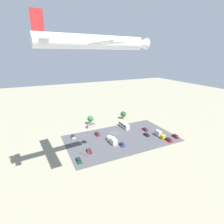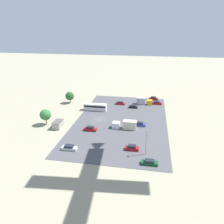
{
  "view_description": "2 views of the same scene",
  "coord_description": "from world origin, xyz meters",
  "px_view_note": "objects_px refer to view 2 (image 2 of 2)",
  "views": [
    {
      "loc": [
        43.98,
        88.31,
        46.12
      ],
      "look_at": [
        12.83,
        23.37,
        22.21
      ],
      "focal_mm": 28.0,
      "sensor_mm": 36.0,
      "label": 1
    },
    {
      "loc": [
        79.99,
        19.5,
        36.01
      ],
      "look_at": [
        2.61,
        5.49,
        4.56
      ],
      "focal_mm": 35.0,
      "sensor_mm": 36.0,
      "label": 2
    }
  ],
  "objects_px": {
    "bus": "(95,107)",
    "parked_truck_1": "(143,101)",
    "parked_car_3": "(153,98)",
    "parked_car_4": "(140,124)",
    "parked_truck_0": "(126,125)",
    "shed_building": "(58,124)",
    "parked_car_5": "(120,103)",
    "parked_car_8": "(149,162)",
    "parked_car_6": "(90,129)",
    "parked_car_2": "(132,148)",
    "parked_car_0": "(157,103)",
    "parked_car_1": "(133,107)",
    "parked_car_7": "(69,148)"
  },
  "relations": [
    {
      "from": "parked_car_0",
      "to": "parked_car_4",
      "type": "xyz_separation_m",
      "value": [
        26.04,
        -6.5,
        -0.03
      ]
    },
    {
      "from": "parked_car_0",
      "to": "parked_truck_1",
      "type": "bearing_deg",
      "value": 98.29
    },
    {
      "from": "parked_car_0",
      "to": "parked_car_3",
      "type": "bearing_deg",
      "value": 13.38
    },
    {
      "from": "parked_car_6",
      "to": "bus",
      "type": "bearing_deg",
      "value": -170.72
    },
    {
      "from": "parked_car_7",
      "to": "parked_truck_0",
      "type": "relative_size",
      "value": 0.54
    },
    {
      "from": "bus",
      "to": "parked_truck_1",
      "type": "height_order",
      "value": "parked_truck_1"
    },
    {
      "from": "parked_car_5",
      "to": "parked_car_4",
      "type": "bearing_deg",
      "value": 25.65
    },
    {
      "from": "parked_car_2",
      "to": "parked_car_3",
      "type": "xyz_separation_m",
      "value": [
        -50.51,
        6.24,
        0.01
      ]
    },
    {
      "from": "parked_car_4",
      "to": "parked_car_6",
      "type": "bearing_deg",
      "value": -67.65
    },
    {
      "from": "parked_car_0",
      "to": "parked_truck_0",
      "type": "relative_size",
      "value": 0.54
    },
    {
      "from": "parked_truck_1",
      "to": "parked_car_5",
      "type": "bearing_deg",
      "value": -77.59
    },
    {
      "from": "parked_car_8",
      "to": "parked_car_2",
      "type": "bearing_deg",
      "value": 39.08
    },
    {
      "from": "shed_building",
      "to": "parked_truck_0",
      "type": "height_order",
      "value": "parked_truck_0"
    },
    {
      "from": "shed_building",
      "to": "parked_car_7",
      "type": "bearing_deg",
      "value": 34.45
    },
    {
      "from": "parked_truck_0",
      "to": "bus",
      "type": "bearing_deg",
      "value": 44.37
    },
    {
      "from": "parked_car_6",
      "to": "parked_car_1",
      "type": "bearing_deg",
      "value": 153.11
    },
    {
      "from": "parked_car_1",
      "to": "parked_car_6",
      "type": "relative_size",
      "value": 0.88
    },
    {
      "from": "parked_car_2",
      "to": "parked_car_5",
      "type": "xyz_separation_m",
      "value": [
        -40.48,
        -9.57,
        -0.08
      ]
    },
    {
      "from": "parked_car_5",
      "to": "parked_car_3",
      "type": "bearing_deg",
      "value": 122.39
    },
    {
      "from": "parked_car_7",
      "to": "parked_truck_0",
      "type": "height_order",
      "value": "parked_truck_0"
    },
    {
      "from": "parked_car_5",
      "to": "parked_car_8",
      "type": "distance_m",
      "value": 49.53
    },
    {
      "from": "shed_building",
      "to": "parked_car_5",
      "type": "distance_m",
      "value": 35.34
    },
    {
      "from": "parked_car_0",
      "to": "parked_car_1",
      "type": "distance_m",
      "value": 12.89
    },
    {
      "from": "parked_truck_0",
      "to": "parked_car_8",
      "type": "bearing_deg",
      "value": -156.71
    },
    {
      "from": "parked_car_5",
      "to": "parked_truck_1",
      "type": "distance_m",
      "value": 11.25
    },
    {
      "from": "parked_truck_0",
      "to": "parked_car_2",
      "type": "bearing_deg",
      "value": -165.72
    },
    {
      "from": "shed_building",
      "to": "parked_car_3",
      "type": "bearing_deg",
      "value": 138.43
    },
    {
      "from": "parked_truck_0",
      "to": "parked_truck_1",
      "type": "bearing_deg",
      "value": -10.21
    },
    {
      "from": "parked_car_0",
      "to": "parked_car_6",
      "type": "relative_size",
      "value": 1.03
    },
    {
      "from": "parked_car_6",
      "to": "parked_car_8",
      "type": "distance_m",
      "value": 27.74
    },
    {
      "from": "parked_car_5",
      "to": "parked_car_6",
      "type": "bearing_deg",
      "value": -12.59
    },
    {
      "from": "parked_car_4",
      "to": "parked_car_6",
      "type": "distance_m",
      "value": 19.01
    },
    {
      "from": "shed_building",
      "to": "parked_car_6",
      "type": "relative_size",
      "value": 1.05
    },
    {
      "from": "parked_car_0",
      "to": "parked_car_6",
      "type": "xyz_separation_m",
      "value": [
        33.27,
        -24.08,
        0.03
      ]
    },
    {
      "from": "parked_car_7",
      "to": "parked_truck_0",
      "type": "distance_m",
      "value": 23.64
    },
    {
      "from": "parked_car_0",
      "to": "parked_car_4",
      "type": "distance_m",
      "value": 26.84
    },
    {
      "from": "parked_car_0",
      "to": "parked_car_7",
      "type": "relative_size",
      "value": 0.99
    },
    {
      "from": "parked_car_2",
      "to": "parked_truck_0",
      "type": "height_order",
      "value": "parked_truck_0"
    },
    {
      "from": "parked_car_0",
      "to": "parked_car_4",
      "type": "bearing_deg",
      "value": 165.99
    },
    {
      "from": "parked_car_5",
      "to": "parked_truck_0",
      "type": "xyz_separation_m",
      "value": [
        25.92,
        5.86,
        0.86
      ]
    },
    {
      "from": "parked_car_0",
      "to": "parked_car_7",
      "type": "distance_m",
      "value": 54.33
    },
    {
      "from": "parked_car_1",
      "to": "parked_car_5",
      "type": "xyz_separation_m",
      "value": [
        -3.71,
        -6.61,
        0.0
      ]
    },
    {
      "from": "parked_car_3",
      "to": "parked_truck_0",
      "type": "bearing_deg",
      "value": 164.53
    },
    {
      "from": "parked_car_3",
      "to": "parked_car_4",
      "type": "bearing_deg",
      "value": 171.47
    },
    {
      "from": "bus",
      "to": "parked_truck_1",
      "type": "xyz_separation_m",
      "value": [
        -12.14,
        20.94,
        -0.18
      ]
    },
    {
      "from": "parked_car_0",
      "to": "parked_truck_0",
      "type": "height_order",
      "value": "parked_truck_0"
    },
    {
      "from": "parked_car_4",
      "to": "parked_car_7",
      "type": "distance_m",
      "value": 29.4
    },
    {
      "from": "parked_car_1",
      "to": "parked_car_7",
      "type": "relative_size",
      "value": 0.86
    },
    {
      "from": "parked_car_1",
      "to": "parked_car_2",
      "type": "distance_m",
      "value": 36.89
    },
    {
      "from": "parked_car_1",
      "to": "parked_car_6",
      "type": "xyz_separation_m",
      "value": [
        26.21,
        -13.29,
        0.09
      ]
    }
  ]
}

